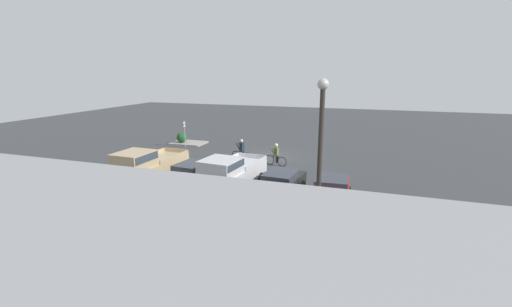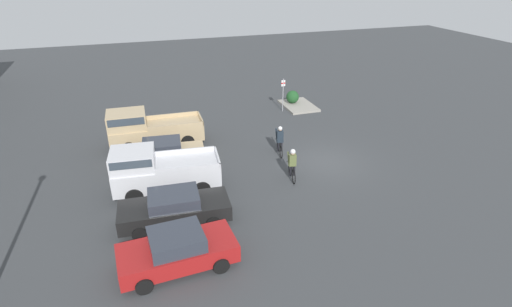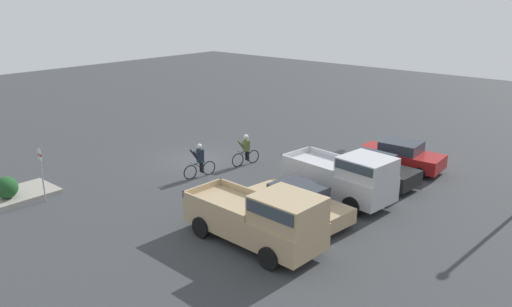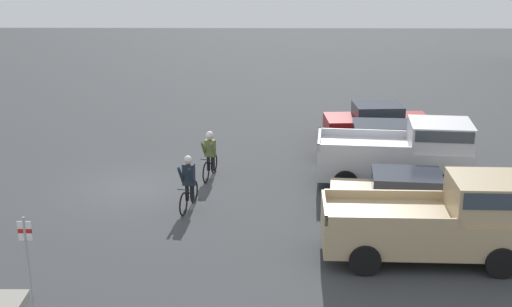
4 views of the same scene
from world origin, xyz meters
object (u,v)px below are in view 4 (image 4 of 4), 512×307
object	(u,v)px
pickup_truck_1	(448,218)
fire_lane_sign	(28,258)
cyclist_0	(189,182)
cyclist_1	(210,154)
sedan_0	(377,122)
pickup_truck_0	(405,153)
sedan_2	(406,195)
sedan_1	(381,142)

from	to	relation	value
pickup_truck_1	fire_lane_sign	size ratio (longest dim) A/B	2.25
cyclist_0	cyclist_1	size ratio (longest dim) A/B	1.03
sedan_0	cyclist_0	bearing A→B (deg)	-42.44
pickup_truck_0	pickup_truck_1	bearing A→B (deg)	0.68
sedan_2	pickup_truck_1	xyz separation A→B (m)	(2.82, 0.54, 0.45)
pickup_truck_1	fire_lane_sign	xyz separation A→B (m)	(3.12, -10.00, 0.32)
sedan_2	fire_lane_sign	distance (m)	11.20
cyclist_0	fire_lane_sign	xyz separation A→B (m)	(6.66, -2.85, 0.63)
pickup_truck_0	fire_lane_sign	bearing A→B (deg)	-48.79
pickup_truck_0	cyclist_1	world-z (taller)	pickup_truck_0
sedan_1	pickup_truck_1	xyz separation A→B (m)	(8.42, 0.41, 0.45)
sedan_0	sedan_2	size ratio (longest dim) A/B	0.93
sedan_1	sedan_2	size ratio (longest dim) A/B	1.02
sedan_0	cyclist_0	distance (m)	10.41
sedan_0	pickup_truck_0	distance (m)	5.66
sedan_1	fire_lane_sign	distance (m)	15.02
fire_lane_sign	cyclist_0	bearing A→B (deg)	156.85
sedan_0	cyclist_0	xyz separation A→B (m)	(7.68, -7.02, 0.12)
cyclist_0	pickup_truck_1	bearing A→B (deg)	63.71
fire_lane_sign	pickup_truck_1	bearing A→B (deg)	107.34
sedan_2	cyclist_1	bearing A→B (deg)	-120.54
sedan_2	pickup_truck_0	bearing A→B (deg)	170.28
sedan_0	sedan_2	distance (m)	8.41
sedan_2	cyclist_1	size ratio (longest dim) A/B	2.69
sedan_2	fire_lane_sign	world-z (taller)	fire_lane_sign
fire_lane_sign	cyclist_1	bearing A→B (deg)	160.97
sedan_0	cyclist_1	distance (m)	8.12
sedan_0	fire_lane_sign	distance (m)	17.42
sedan_0	cyclist_1	size ratio (longest dim) A/B	2.49
sedan_2	fire_lane_sign	size ratio (longest dim) A/B	1.90
sedan_0	fire_lane_sign	bearing A→B (deg)	-34.54
sedan_0	cyclist_1	world-z (taller)	cyclist_1
sedan_1	cyclist_1	xyz separation A→B (m)	(1.97, -6.28, 0.13)
sedan_1	fire_lane_sign	size ratio (longest dim) A/B	1.94
pickup_truck_0	pickup_truck_1	world-z (taller)	pickup_truck_0
sedan_1	cyclist_1	distance (m)	6.59
cyclist_0	fire_lane_sign	size ratio (longest dim) A/B	0.73
pickup_truck_1	cyclist_1	size ratio (longest dim) A/B	3.17
cyclist_1	cyclist_0	bearing A→B (deg)	-8.90
pickup_truck_1	cyclist_0	size ratio (longest dim) A/B	3.08
sedan_1	cyclist_1	size ratio (longest dim) A/B	2.74
sedan_1	pickup_truck_0	distance (m)	2.90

